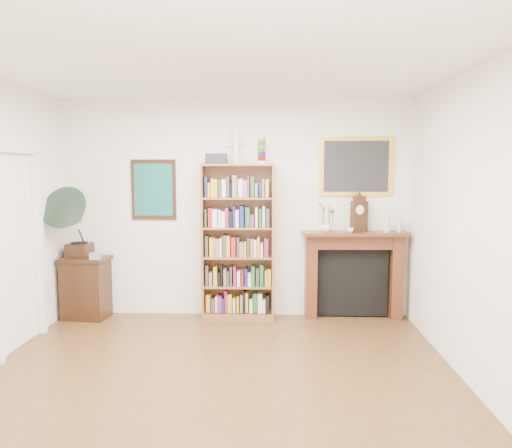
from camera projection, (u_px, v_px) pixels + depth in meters
The scene contains 15 objects.
room at pixel (210, 235), 3.99m from camera, with size 4.51×5.01×2.81m.
door_casing at pixel (17, 232), 5.27m from camera, with size 0.08×1.02×2.17m.
teal_poster at pixel (154, 190), 6.46m from camera, with size 0.58×0.04×0.78m.
small_picture at pixel (234, 135), 6.34m from camera, with size 0.26×0.04×0.30m.
gilt_painting at pixel (356, 166), 6.33m from camera, with size 0.95×0.04×0.75m.
bookshelf at pixel (238, 233), 6.32m from camera, with size 0.91×0.33×2.28m.
side_cabinet at pixel (86, 288), 6.42m from camera, with size 0.58×0.42×0.80m, color black.
fireplace at pixel (353, 267), 6.40m from camera, with size 1.34×0.35×1.13m.
gramophone at pixel (73, 218), 6.23m from camera, with size 0.60×0.73×0.91m.
cd_stack at pixel (96, 256), 6.24m from camera, with size 0.12×0.12×0.08m, color silver.
mantel_clock at pixel (359, 215), 6.28m from camera, with size 0.22×0.17×0.45m.
flower_vase at pixel (326, 227), 6.29m from camera, with size 0.13×0.13×0.14m, color white.
teacup at pixel (351, 230), 6.23m from camera, with size 0.08×0.08×0.06m, color white.
bottle_left at pixel (387, 223), 6.24m from camera, with size 0.07×0.07×0.24m, color silver.
bottle_right at pixel (399, 224), 6.28m from camera, with size 0.06×0.06×0.20m, color silver.
Camera 1 is at (0.51, -3.94, 1.93)m, focal length 35.00 mm.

